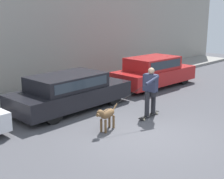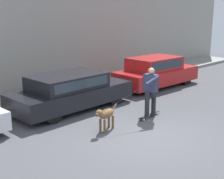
{
  "view_description": "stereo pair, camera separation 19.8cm",
  "coord_description": "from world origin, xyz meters",
  "px_view_note": "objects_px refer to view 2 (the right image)",
  "views": [
    {
      "loc": [
        -6.53,
        -5.1,
        3.39
      ],
      "look_at": [
        0.43,
        1.7,
        0.95
      ],
      "focal_mm": 50.0,
      "sensor_mm": 36.0,
      "label": 1
    },
    {
      "loc": [
        -6.39,
        -5.24,
        3.39
      ],
      "look_at": [
        0.43,
        1.7,
        0.95
      ],
      "focal_mm": 50.0,
      "sensor_mm": 36.0,
      "label": 2
    }
  ],
  "objects_px": {
    "parked_car_2": "(156,72)",
    "parked_car_1": "(71,92)",
    "skateboarder": "(151,90)",
    "dog": "(106,115)"
  },
  "relations": [
    {
      "from": "parked_car_2",
      "to": "skateboarder",
      "type": "height_order",
      "value": "skateboarder"
    },
    {
      "from": "parked_car_1",
      "to": "skateboarder",
      "type": "distance_m",
      "value": 2.86
    },
    {
      "from": "parked_car_1",
      "to": "dog",
      "type": "distance_m",
      "value": 2.46
    },
    {
      "from": "dog",
      "to": "skateboarder",
      "type": "relative_size",
      "value": 0.4
    },
    {
      "from": "parked_car_1",
      "to": "skateboarder",
      "type": "height_order",
      "value": "skateboarder"
    },
    {
      "from": "parked_car_2",
      "to": "skateboarder",
      "type": "distance_m",
      "value": 4.39
    },
    {
      "from": "skateboarder",
      "to": "parked_car_1",
      "type": "bearing_deg",
      "value": -67.89
    },
    {
      "from": "parked_car_2",
      "to": "skateboarder",
      "type": "xyz_separation_m",
      "value": [
        -3.58,
        -2.53,
        0.26
      ]
    },
    {
      "from": "parked_car_1",
      "to": "skateboarder",
      "type": "xyz_separation_m",
      "value": [
        1.3,
        -2.53,
        0.29
      ]
    },
    {
      "from": "parked_car_2",
      "to": "parked_car_1",
      "type": "bearing_deg",
      "value": -178.01
    }
  ]
}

